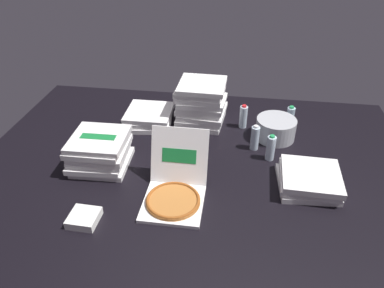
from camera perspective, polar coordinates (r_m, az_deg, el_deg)
ground_plane at (r=2.61m, az=0.17°, el=-3.99°), size 3.20×2.40×0.02m
open_pizza_box at (r=2.32m, az=-2.73°, el=-7.12°), size 0.38×0.52×0.38m
pizza_stack_right_mid at (r=3.07m, az=1.47°, el=6.56°), size 0.43×0.43×0.36m
pizza_stack_right_near at (r=2.65m, az=-14.35°, el=-1.08°), size 0.42×0.42×0.24m
pizza_stack_left_near at (r=2.53m, az=17.96°, el=-5.38°), size 0.41×0.41×0.12m
pizza_stack_center_far at (r=3.12m, az=-6.80°, el=4.28°), size 0.43×0.43×0.12m
ice_bucket at (r=2.96m, az=13.05°, el=2.37°), size 0.31×0.31×0.17m
water_bottle_0 at (r=2.70m, az=12.31°, el=-0.60°), size 0.06×0.06×0.21m
water_bottle_1 at (r=3.06m, az=8.10°, el=4.28°), size 0.06×0.06×0.21m
water_bottle_2 at (r=3.12m, az=15.19°, el=3.99°), size 0.06×0.06×0.21m
water_bottle_3 at (r=2.79m, az=9.88°, el=0.96°), size 0.06×0.06×0.21m
napkin_pile at (r=2.29m, az=-16.66°, el=-11.12°), size 0.18×0.18×0.05m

